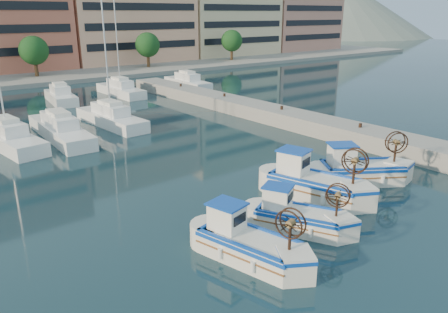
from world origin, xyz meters
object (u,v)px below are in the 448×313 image
fishing_boat_a (247,242)px  fishing_boat_d (359,169)px  fishing_boat_b (297,216)px  fishing_boat_c (313,182)px

fishing_boat_a → fishing_boat_d: 10.59m
fishing_boat_a → fishing_boat_b: bearing=-5.2°
fishing_boat_a → fishing_boat_d: size_ratio=0.92×
fishing_boat_a → fishing_boat_b: 3.39m
fishing_boat_b → fishing_boat_c: size_ratio=0.81×
fishing_boat_a → fishing_boat_b: fishing_boat_a is taller
fishing_boat_c → fishing_boat_b: bearing=-166.0°
fishing_boat_a → fishing_boat_c: fishing_boat_c is taller
fishing_boat_b → fishing_boat_d: size_ratio=0.85×
fishing_boat_c → fishing_boat_d: (3.69, -0.26, -0.03)m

